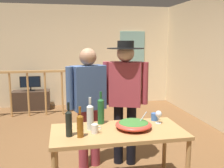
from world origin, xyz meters
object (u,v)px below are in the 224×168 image
object	(u,v)px
salad_bowl	(134,124)
mug_white	(95,129)
serving_table	(118,137)
stair_railing	(45,88)
wine_bottle_clear	(90,116)
mug_blue	(155,117)
person_standing_right	(125,91)
wine_bottle_amber	(80,125)
wine_bottle_dark	(69,123)
flat_screen_tv	(30,82)
tv_console	(31,100)
person_standing_left	(89,98)
wine_glass	(159,115)
wine_bottle_green	(101,110)
framed_picture	(132,47)

from	to	relation	value
salad_bowl	mug_white	bearing A→B (deg)	-172.47
serving_table	salad_bowl	bearing A→B (deg)	3.82
stair_railing	wine_bottle_clear	xyz separation A→B (m)	(0.67, -3.27, 0.25)
mug_blue	person_standing_right	xyz separation A→B (m)	(-0.27, 0.42, 0.25)
wine_bottle_clear	serving_table	bearing A→B (deg)	-12.95
stair_railing	serving_table	size ratio (longest dim) A/B	1.63
stair_railing	wine_bottle_amber	bearing A→B (deg)	-81.00
salad_bowl	person_standing_right	xyz separation A→B (m)	(0.07, 0.67, 0.24)
wine_bottle_dark	mug_white	distance (m)	0.29
stair_railing	flat_screen_tv	world-z (taller)	stair_railing
tv_console	wine_bottle_clear	bearing A→B (deg)	-74.66
flat_screen_tv	serving_table	distance (m)	4.14
flat_screen_tv	wine_bottle_dark	distance (m)	4.09
serving_table	person_standing_left	xyz separation A→B (m)	(-0.25, 0.68, 0.29)
serving_table	wine_glass	size ratio (longest dim) A/B	9.34
wine_bottle_clear	mug_blue	size ratio (longest dim) A/B	3.04
salad_bowl	wine_bottle_green	xyz separation A→B (m)	(-0.33, 0.25, 0.11)
mug_blue	serving_table	bearing A→B (deg)	-153.52
wine_bottle_clear	wine_bottle_dark	distance (m)	0.28
salad_bowl	serving_table	bearing A→B (deg)	-176.18
tv_console	wine_glass	xyz separation A→B (m)	(1.88, -3.81, 0.61)
tv_console	mug_white	world-z (taller)	mug_white
mug_blue	flat_screen_tv	bearing A→B (deg)	117.19
flat_screen_tv	mug_blue	world-z (taller)	flat_screen_tv
person_standing_right	tv_console	bearing A→B (deg)	-44.03
person_standing_left	person_standing_right	distance (m)	0.50
mug_blue	person_standing_left	xyz separation A→B (m)	(-0.77, 0.42, 0.17)
wine_bottle_clear	person_standing_right	distance (m)	0.83
stair_railing	mug_white	world-z (taller)	stair_railing
stair_railing	flat_screen_tv	distance (m)	0.70
stair_railing	tv_console	size ratio (longest dim) A/B	2.63
wine_bottle_dark	salad_bowl	bearing A→B (deg)	7.63
person_standing_right	serving_table	bearing A→B (deg)	89.65
mug_white	framed_picture	bearing A→B (deg)	69.63
stair_railing	person_standing_right	distance (m)	2.95
serving_table	wine_bottle_amber	size ratio (longest dim) A/B	4.57
mug_white	mug_blue	bearing A→B (deg)	21.34
wine_glass	person_standing_left	world-z (taller)	person_standing_left
wine_bottle_dark	person_standing_left	distance (m)	0.82
framed_picture	flat_screen_tv	xyz separation A→B (m)	(-2.69, -0.32, -0.85)
tv_console	wine_glass	bearing A→B (deg)	-63.72
flat_screen_tv	mug_white	size ratio (longest dim) A/B	4.65
person_standing_left	wine_bottle_amber	bearing A→B (deg)	58.32
wine_glass	wine_bottle_amber	bearing A→B (deg)	-164.31
framed_picture	stair_railing	world-z (taller)	framed_picture
tv_console	salad_bowl	size ratio (longest dim) A/B	2.23
salad_bowl	framed_picture	bearing A→B (deg)	74.78
person_standing_left	serving_table	bearing A→B (deg)	90.35
tv_console	wine_bottle_clear	xyz separation A→B (m)	(1.06, -3.88, 0.66)
salad_bowl	wine_bottle_amber	distance (m)	0.62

